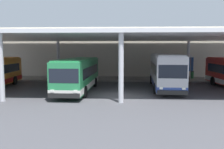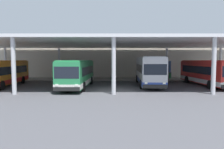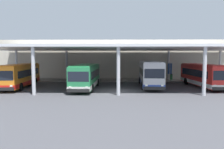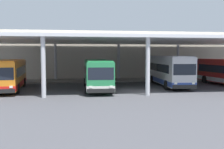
# 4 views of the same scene
# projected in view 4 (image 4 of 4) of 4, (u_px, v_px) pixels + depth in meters

# --- Properties ---
(ground_plane) EXTENTS (200.00, 200.00, 0.00)m
(ground_plane) POSITION_uv_depth(u_px,v_px,m) (141.00, 92.00, 27.16)
(ground_plane) COLOR #47474C
(platform_kerb) EXTENTS (42.00, 4.50, 0.18)m
(platform_kerb) POSITION_uv_depth(u_px,v_px,m) (121.00, 80.00, 38.76)
(platform_kerb) COLOR gray
(platform_kerb) RESTS_ON ground
(station_building_facade) EXTENTS (48.00, 1.60, 7.32)m
(station_building_facade) POSITION_uv_depth(u_px,v_px,m) (117.00, 55.00, 41.70)
(station_building_facade) COLOR beige
(station_building_facade) RESTS_ON ground
(canopy_shelter) EXTENTS (40.00, 17.00, 5.55)m
(canopy_shelter) POSITION_uv_depth(u_px,v_px,m) (130.00, 41.00, 32.21)
(canopy_shelter) COLOR silver
(canopy_shelter) RESTS_ON ground
(bus_nearest_bay) EXTENTS (3.32, 10.69, 3.17)m
(bus_nearest_bay) POSITION_uv_depth(u_px,v_px,m) (9.00, 74.00, 28.47)
(bus_nearest_bay) COLOR orange
(bus_nearest_bay) RESTS_ON ground
(bus_second_bay) EXTENTS (2.89, 10.58, 3.17)m
(bus_second_bay) POSITION_uv_depth(u_px,v_px,m) (97.00, 74.00, 28.81)
(bus_second_bay) COLOR #28844C
(bus_second_bay) RESTS_ON ground
(bus_middle_bay) EXTENTS (3.22, 11.46, 3.57)m
(bus_middle_bay) POSITION_uv_depth(u_px,v_px,m) (168.00, 70.00, 32.15)
(bus_middle_bay) COLOR #B7B7BC
(bus_middle_bay) RESTS_ON ground
(bench_waiting) EXTENTS (1.80, 0.45, 0.92)m
(bench_waiting) POSITION_uv_depth(u_px,v_px,m) (160.00, 76.00, 39.62)
(bench_waiting) COLOR #383D47
(bench_waiting) RESTS_ON platform_kerb
(trash_bin) EXTENTS (0.52, 0.52, 0.98)m
(trash_bin) POSITION_uv_depth(u_px,v_px,m) (182.00, 75.00, 40.40)
(trash_bin) COLOR #236638
(trash_bin) RESTS_ON platform_kerb
(banner_sign) EXTENTS (0.70, 0.12, 3.20)m
(banner_sign) POSITION_uv_depth(u_px,v_px,m) (182.00, 67.00, 39.07)
(banner_sign) COLOR #B2B2B7
(banner_sign) RESTS_ON platform_kerb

